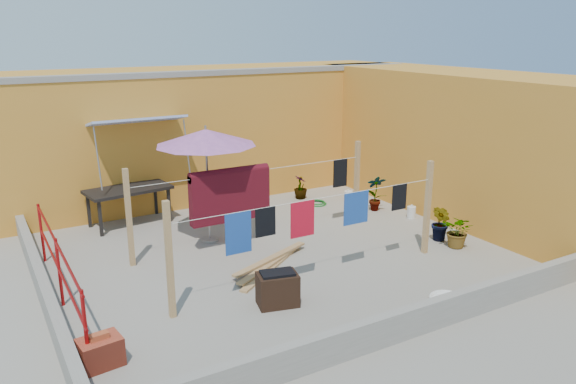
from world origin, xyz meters
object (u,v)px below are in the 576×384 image
at_px(outdoor_table, 128,192).
at_px(brazier, 278,289).
at_px(green_hose, 317,203).
at_px(patio_umbrella, 206,138).
at_px(water_jug_a, 411,212).
at_px(brick_stack, 100,352).
at_px(water_jug_b, 348,196).
at_px(plant_back_a, 231,200).
at_px(white_basin, 447,299).

xyz_separation_m(outdoor_table, brazier, (0.96, -4.91, -0.47)).
bearing_deg(green_hose, patio_umbrella, -162.65).
bearing_deg(water_jug_a, green_hose, 123.63).
height_order(brick_stack, water_jug_b, brick_stack).
bearing_deg(plant_back_a, outdoor_table, 160.72).
xyz_separation_m(brick_stack, white_basin, (5.06, -0.94, -0.15)).
bearing_deg(plant_back_a, green_hose, -2.15).
bearing_deg(outdoor_table, patio_umbrella, -58.56).
distance_m(brick_stack, water_jug_a, 7.80).
relative_size(brazier, green_hose, 1.46).
relative_size(brazier, plant_back_a, 0.83).
bearing_deg(outdoor_table, green_hose, -10.67).
relative_size(white_basin, water_jug_b, 1.70).
distance_m(water_jug_b, green_hose, 0.81).
xyz_separation_m(patio_umbrella, plant_back_a, (0.98, 1.09, -1.69)).
height_order(water_jug_a, green_hose, water_jug_a).
relative_size(patio_umbrella, green_hose, 5.08).
relative_size(outdoor_table, green_hose, 3.89).
distance_m(brick_stack, green_hose, 7.54).
bearing_deg(plant_back_a, water_jug_b, -5.87).
relative_size(brick_stack, white_basin, 1.03).
bearing_deg(brick_stack, water_jug_a, 18.45).
height_order(water_jug_b, green_hose, water_jug_b).
xyz_separation_m(white_basin, water_jug_b, (1.82, 5.13, 0.09)).
height_order(outdoor_table, water_jug_b, outdoor_table).
relative_size(patio_umbrella, water_jug_a, 7.95).
bearing_deg(brazier, green_hose, 50.51).
bearing_deg(plant_back_a, water_jug_a, -29.82).
bearing_deg(green_hose, outdoor_table, 169.33).
height_order(white_basin, water_jug_b, water_jug_b).
bearing_deg(brick_stack, outdoor_table, 71.31).
bearing_deg(brick_stack, brazier, 6.55).
xyz_separation_m(outdoor_table, water_jug_b, (5.12, -1.04, -0.60)).
distance_m(patio_umbrella, outdoor_table, 2.54).
bearing_deg(patio_umbrella, water_jug_b, 11.06).
relative_size(outdoor_table, brick_stack, 3.31).
distance_m(brazier, plant_back_a, 4.33).
height_order(water_jug_b, plant_back_a, plant_back_a).
height_order(outdoor_table, brazier, outdoor_table).
bearing_deg(green_hose, brick_stack, -144.17).
xyz_separation_m(green_hose, plant_back_a, (-2.24, 0.08, 0.39)).
bearing_deg(white_basin, green_hose, 78.90).
bearing_deg(white_basin, patio_umbrella, 116.57).
relative_size(brazier, white_basin, 1.27).
bearing_deg(patio_umbrella, brazier, -92.80).
distance_m(brazier, water_jug_a, 5.14).
bearing_deg(brazier, brick_stack, -173.45).
xyz_separation_m(patio_umbrella, brazier, (-0.15, -3.09, -1.84)).
bearing_deg(green_hose, white_basin, -101.10).
bearing_deg(water_jug_a, patio_umbrella, 168.32).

